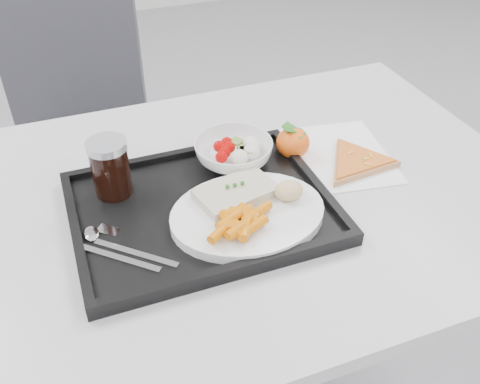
{
  "coord_description": "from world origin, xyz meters",
  "views": [
    {
      "loc": [
        -0.24,
        -0.44,
        1.37
      ],
      "look_at": [
        0.03,
        0.27,
        0.77
      ],
      "focal_mm": 40.0,
      "sensor_mm": 36.0,
      "label": 1
    }
  ],
  "objects_px": {
    "pizza_slice": "(357,162)",
    "cola_glass": "(110,167)",
    "table": "(222,222)",
    "salad_bowl": "(234,152)",
    "tangerine": "(293,143)",
    "tray": "(202,209)",
    "chair": "(85,130)",
    "dinner_plate": "(248,214)"
  },
  "relations": [
    {
      "from": "tray",
      "to": "tangerine",
      "type": "relative_size",
      "value": 5.76
    },
    {
      "from": "table",
      "to": "dinner_plate",
      "type": "bearing_deg",
      "value": -80.38
    },
    {
      "from": "dinner_plate",
      "to": "cola_glass",
      "type": "relative_size",
      "value": 2.5
    },
    {
      "from": "tray",
      "to": "chair",
      "type": "bearing_deg",
      "value": 101.14
    },
    {
      "from": "chair",
      "to": "tangerine",
      "type": "bearing_deg",
      "value": -59.35
    },
    {
      "from": "tray",
      "to": "cola_glass",
      "type": "bearing_deg",
      "value": 144.51
    },
    {
      "from": "dinner_plate",
      "to": "pizza_slice",
      "type": "distance_m",
      "value": 0.28
    },
    {
      "from": "cola_glass",
      "to": "pizza_slice",
      "type": "distance_m",
      "value": 0.48
    },
    {
      "from": "salad_bowl",
      "to": "tangerine",
      "type": "relative_size",
      "value": 1.95
    },
    {
      "from": "tray",
      "to": "dinner_plate",
      "type": "relative_size",
      "value": 1.67
    },
    {
      "from": "chair",
      "to": "pizza_slice",
      "type": "height_order",
      "value": "chair"
    },
    {
      "from": "chair",
      "to": "salad_bowl",
      "type": "distance_m",
      "value": 0.71
    },
    {
      "from": "dinner_plate",
      "to": "salad_bowl",
      "type": "height_order",
      "value": "salad_bowl"
    },
    {
      "from": "chair",
      "to": "dinner_plate",
      "type": "distance_m",
      "value": 0.85
    },
    {
      "from": "chair",
      "to": "tray",
      "type": "bearing_deg",
      "value": -78.86
    },
    {
      "from": "tray",
      "to": "tangerine",
      "type": "distance_m",
      "value": 0.25
    },
    {
      "from": "chair",
      "to": "salad_bowl",
      "type": "bearing_deg",
      "value": -68.52
    },
    {
      "from": "pizza_slice",
      "to": "cola_glass",
      "type": "bearing_deg",
      "value": 171.81
    },
    {
      "from": "table",
      "to": "cola_glass",
      "type": "distance_m",
      "value": 0.24
    },
    {
      "from": "table",
      "to": "salad_bowl",
      "type": "height_order",
      "value": "salad_bowl"
    },
    {
      "from": "tangerine",
      "to": "pizza_slice",
      "type": "xyz_separation_m",
      "value": [
        0.11,
        -0.07,
        -0.02
      ]
    },
    {
      "from": "chair",
      "to": "pizza_slice",
      "type": "bearing_deg",
      "value": -55.62
    },
    {
      "from": "chair",
      "to": "pizza_slice",
      "type": "distance_m",
      "value": 0.87
    },
    {
      "from": "chair",
      "to": "tray",
      "type": "distance_m",
      "value": 0.77
    },
    {
      "from": "salad_bowl",
      "to": "pizza_slice",
      "type": "bearing_deg",
      "value": -18.53
    },
    {
      "from": "cola_glass",
      "to": "dinner_plate",
      "type": "bearing_deg",
      "value": -37.81
    },
    {
      "from": "cola_glass",
      "to": "pizza_slice",
      "type": "xyz_separation_m",
      "value": [
        0.47,
        -0.07,
        -0.06
      ]
    },
    {
      "from": "salad_bowl",
      "to": "pizza_slice",
      "type": "relative_size",
      "value": 0.58
    },
    {
      "from": "salad_bowl",
      "to": "cola_glass",
      "type": "xyz_separation_m",
      "value": [
        -0.24,
        -0.01,
        0.03
      ]
    },
    {
      "from": "dinner_plate",
      "to": "salad_bowl",
      "type": "bearing_deg",
      "value": 77.96
    },
    {
      "from": "tray",
      "to": "pizza_slice",
      "type": "height_order",
      "value": "tray"
    },
    {
      "from": "cola_glass",
      "to": "tangerine",
      "type": "bearing_deg",
      "value": 1.05
    },
    {
      "from": "salad_bowl",
      "to": "pizza_slice",
      "type": "xyz_separation_m",
      "value": [
        0.23,
        -0.08,
        -0.03
      ]
    },
    {
      "from": "table",
      "to": "cola_glass",
      "type": "bearing_deg",
      "value": 161.82
    },
    {
      "from": "salad_bowl",
      "to": "tray",
      "type": "bearing_deg",
      "value": -133.03
    },
    {
      "from": "chair",
      "to": "tray",
      "type": "height_order",
      "value": "chair"
    },
    {
      "from": "tangerine",
      "to": "pizza_slice",
      "type": "bearing_deg",
      "value": -34.56
    },
    {
      "from": "salad_bowl",
      "to": "tangerine",
      "type": "bearing_deg",
      "value": -1.8
    },
    {
      "from": "tray",
      "to": "dinner_plate",
      "type": "bearing_deg",
      "value": -42.22
    },
    {
      "from": "pizza_slice",
      "to": "salad_bowl",
      "type": "bearing_deg",
      "value": 161.47
    },
    {
      "from": "chair",
      "to": "tangerine",
      "type": "height_order",
      "value": "chair"
    },
    {
      "from": "tangerine",
      "to": "cola_glass",
      "type": "bearing_deg",
      "value": -178.95
    }
  ]
}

